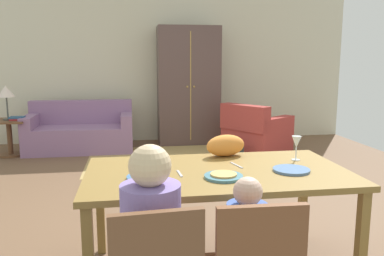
# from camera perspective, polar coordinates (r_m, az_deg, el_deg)

# --- Properties ---
(ground_plane) EXTENTS (7.10, 6.29, 0.02)m
(ground_plane) POSITION_cam_1_polar(r_m,az_deg,el_deg) (4.58, -0.95, -9.55)
(ground_plane) COLOR brown
(back_wall) EXTENTS (7.10, 0.10, 2.70)m
(back_wall) POSITION_cam_1_polar(r_m,az_deg,el_deg) (7.50, -4.33, 8.57)
(back_wall) COLOR beige
(back_wall) RESTS_ON ground_plane
(dining_table) EXTENTS (1.79, 0.98, 0.76)m
(dining_table) POSITION_cam_1_polar(r_m,az_deg,el_deg) (2.75, 3.70, -7.50)
(dining_table) COLOR olive
(dining_table) RESTS_ON ground_plane
(plate_near_man) EXTENTS (0.25, 0.25, 0.02)m
(plate_near_man) POSITION_cam_1_polar(r_m,az_deg,el_deg) (2.55, -6.65, -7.09)
(plate_near_man) COLOR teal
(plate_near_man) RESTS_ON dining_table
(pizza_near_man) EXTENTS (0.17, 0.17, 0.01)m
(pizza_near_man) POSITION_cam_1_polar(r_m,az_deg,el_deg) (2.55, -6.65, -6.77)
(pizza_near_man) COLOR gold
(pizza_near_man) RESTS_ON plate_near_man
(plate_near_child) EXTENTS (0.25, 0.25, 0.02)m
(plate_near_child) POSITION_cam_1_polar(r_m,az_deg,el_deg) (2.56, 4.59, -7.02)
(plate_near_child) COLOR teal
(plate_near_child) RESTS_ON dining_table
(pizza_near_child) EXTENTS (0.17, 0.17, 0.01)m
(pizza_near_child) POSITION_cam_1_polar(r_m,az_deg,el_deg) (2.55, 4.59, -6.69)
(pizza_near_child) COLOR tan
(pizza_near_child) RESTS_ON plate_near_child
(plate_near_woman) EXTENTS (0.25, 0.25, 0.02)m
(plate_near_woman) POSITION_cam_1_polar(r_m,az_deg,el_deg) (2.78, 14.19, -5.91)
(plate_near_woman) COLOR #5276A9
(plate_near_woman) RESTS_ON dining_table
(wine_glass) EXTENTS (0.07, 0.07, 0.19)m
(wine_glass) POSITION_cam_1_polar(r_m,az_deg,el_deg) (3.06, 14.89, -2.12)
(wine_glass) COLOR silver
(wine_glass) RESTS_ON dining_table
(fork) EXTENTS (0.03, 0.15, 0.01)m
(fork) POSITION_cam_1_polar(r_m,az_deg,el_deg) (2.63, -1.80, -6.61)
(fork) COLOR silver
(fork) RESTS_ON dining_table
(knife) EXTENTS (0.06, 0.17, 0.01)m
(knife) POSITION_cam_1_polar(r_m,az_deg,el_deg) (2.86, 6.45, -5.36)
(knife) COLOR silver
(knife) RESTS_ON dining_table
(cat) EXTENTS (0.35, 0.23, 0.17)m
(cat) POSITION_cam_1_polar(r_m,az_deg,el_deg) (3.11, 4.88, -2.53)
(cat) COLOR orange
(cat) RESTS_ON dining_table
(area_rug) EXTENTS (2.60, 1.80, 0.01)m
(area_rug) POSITION_cam_1_polar(r_m,az_deg,el_deg) (6.11, -2.72, -4.45)
(area_rug) COLOR tan
(area_rug) RESTS_ON ground_plane
(couch) EXTENTS (1.73, 0.86, 0.82)m
(couch) POSITION_cam_1_polar(r_m,az_deg,el_deg) (6.91, -15.82, -0.61)
(couch) COLOR gray
(couch) RESTS_ON ground_plane
(armchair) EXTENTS (1.19, 1.19, 0.82)m
(armchair) POSITION_cam_1_polar(r_m,az_deg,el_deg) (6.48, 9.14, -0.89)
(armchair) COLOR #AA3934
(armchair) RESTS_ON ground_plane
(armoire) EXTENTS (1.10, 0.59, 2.10)m
(armoire) POSITION_cam_1_polar(r_m,az_deg,el_deg) (7.17, -0.53, 6.15)
(armoire) COLOR brown
(armoire) RESTS_ON ground_plane
(side_table) EXTENTS (0.56, 0.56, 0.58)m
(side_table) POSITION_cam_1_polar(r_m,az_deg,el_deg) (6.87, -24.94, -0.59)
(side_table) COLOR brown
(side_table) RESTS_ON ground_plane
(table_lamp) EXTENTS (0.26, 0.26, 0.54)m
(table_lamp) POSITION_cam_1_polar(r_m,az_deg,el_deg) (6.79, -25.32, 4.65)
(table_lamp) COLOR #454943
(table_lamp) RESTS_ON side_table
(book_lower) EXTENTS (0.22, 0.16, 0.03)m
(book_lower) POSITION_cam_1_polar(r_m,az_deg,el_deg) (6.74, -23.88, 1.17)
(book_lower) COLOR #A3252B
(book_lower) RESTS_ON side_table
(book_upper) EXTENTS (0.22, 0.16, 0.03)m
(book_upper) POSITION_cam_1_polar(r_m,az_deg,el_deg) (6.75, -24.01, 1.41)
(book_upper) COLOR #2D557D
(book_upper) RESTS_ON book_lower
(handbag) EXTENTS (0.32, 0.16, 0.26)m
(handbag) POSITION_cam_1_polar(r_m,az_deg,el_deg) (5.94, 5.82, -3.65)
(handbag) COLOR #282B2A
(handbag) RESTS_ON ground_plane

